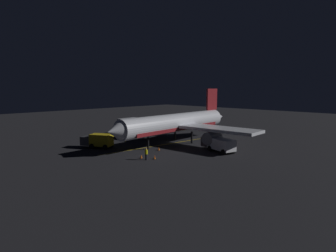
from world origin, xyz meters
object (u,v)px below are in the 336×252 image
(baggage_truck, at_px, (98,141))
(traffic_cone_near_right, at_px, (159,149))
(airliner, at_px, (177,124))
(traffic_cone_near_left, at_px, (124,140))
(ground_crew_worker, at_px, (146,154))
(catering_truck, at_px, (219,144))
(traffic_cone_far, at_px, (155,157))
(traffic_cone_under_wing, at_px, (141,157))

(baggage_truck, distance_m, traffic_cone_near_right, 10.72)
(airliner, bearing_deg, baggage_truck, 61.94)
(baggage_truck, xyz_separation_m, traffic_cone_near_left, (2.11, -7.07, -0.99))
(baggage_truck, distance_m, ground_crew_worker, 12.28)
(traffic_cone_near_left, bearing_deg, ground_crew_worker, 154.20)
(catering_truck, height_order, traffic_cone_far, catering_truck)
(airliner, relative_size, traffic_cone_far, 58.63)
(airliner, bearing_deg, catering_truck, 175.83)
(traffic_cone_near_left, relative_size, traffic_cone_near_right, 1.00)
(airliner, distance_m, catering_truck, 10.07)
(airliner, xyz_separation_m, traffic_cone_far, (-5.96, 11.51, -3.45))
(ground_crew_worker, relative_size, traffic_cone_near_right, 3.16)
(traffic_cone_near_right, height_order, traffic_cone_under_wing, same)
(traffic_cone_under_wing, distance_m, traffic_cone_far, 2.05)
(traffic_cone_under_wing, relative_size, traffic_cone_far, 1.00)
(traffic_cone_near_left, bearing_deg, traffic_cone_under_wing, 152.54)
(airliner, distance_m, traffic_cone_near_left, 11.15)
(traffic_cone_under_wing, bearing_deg, ground_crew_worker, 173.91)
(baggage_truck, height_order, catering_truck, baggage_truck)
(airliner, relative_size, traffic_cone_under_wing, 58.63)
(traffic_cone_far, bearing_deg, traffic_cone_near_right, -49.98)
(ground_crew_worker, bearing_deg, traffic_cone_far, -113.35)
(traffic_cone_near_left, relative_size, traffic_cone_far, 1.00)
(airliner, relative_size, traffic_cone_near_left, 58.63)
(traffic_cone_near_left, bearing_deg, catering_truck, -164.97)
(baggage_truck, bearing_deg, traffic_cone_far, -174.29)
(traffic_cone_near_left, height_order, traffic_cone_under_wing, same)
(ground_crew_worker, xyz_separation_m, traffic_cone_under_wing, (1.27, -0.14, -0.64))
(catering_truck, height_order, traffic_cone_near_left, catering_truck)
(catering_truck, xyz_separation_m, traffic_cone_near_right, (7.63, 6.19, -0.94))
(airliner, height_order, traffic_cone_under_wing, airliner)
(traffic_cone_near_left, xyz_separation_m, traffic_cone_under_wing, (-13.12, 6.82, 0.00))
(ground_crew_worker, height_order, traffic_cone_under_wing, ground_crew_worker)
(airliner, height_order, traffic_cone_far, airliner)
(airliner, xyz_separation_m, baggage_truck, (6.81, 12.78, -2.46))
(baggage_truck, xyz_separation_m, catering_truck, (-16.54, -12.08, -0.05))
(baggage_truck, height_order, ground_crew_worker, baggage_truck)
(traffic_cone_under_wing, height_order, traffic_cone_far, same)
(traffic_cone_near_right, relative_size, traffic_cone_far, 1.00)
(airliner, distance_m, traffic_cone_near_right, 7.99)
(traffic_cone_under_wing, bearing_deg, catering_truck, -115.08)
(ground_crew_worker, relative_size, traffic_cone_near_left, 3.16)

